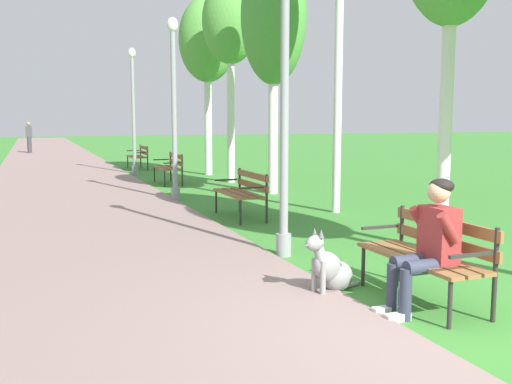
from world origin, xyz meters
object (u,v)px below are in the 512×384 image
park_bench_near (428,251)px  park_bench_far (170,165)px  dog_grey (331,269)px  lamp_post_near (285,86)px  birch_tree_sixth (207,41)px  lamp_post_mid (174,108)px  birch_tree_fifth (230,24)px  birch_tree_fourth (274,19)px  park_bench_mid (243,190)px  pedestrian_distant (29,138)px  lamp_post_far (133,110)px  person_seated_on_near_bench (429,241)px  park_bench_furthest (139,155)px

park_bench_near → park_bench_far: 11.20m
dog_grey → lamp_post_near: (0.21, 1.66, 1.95)m
dog_grey → birch_tree_sixth: birch_tree_sixth is taller
lamp_post_mid → birch_tree_fifth: size_ratio=0.70×
birch_tree_fourth → lamp_post_near: bearing=-111.7°
park_bench_mid → dog_grey: park_bench_mid is taller
park_bench_near → park_bench_mid: bearing=90.2°
dog_grey → park_bench_mid: bearing=81.1°
park_bench_near → park_bench_mid: (-0.02, 5.23, 0.00)m
park_bench_far → pedestrian_distant: pedestrian_distant is taller
lamp_post_far → pedestrian_distant: (-3.19, 13.54, -1.24)m
person_seated_on_near_bench → park_bench_near: bearing=52.2°
park_bench_near → lamp_post_near: (-0.54, 2.25, 1.69)m
park_bench_near → dog_grey: size_ratio=1.86×
park_bench_mid → park_bench_furthest: same height
park_bench_furthest → person_seated_on_near_bench: 16.53m
lamp_post_near → lamp_post_far: lamp_post_near is taller
park_bench_furthest → birch_tree_sixth: (1.73, -2.95, 3.71)m
lamp_post_mid → pedestrian_distant: bearing=98.6°
park_bench_mid → pedestrian_distant: pedestrian_distant is taller
park_bench_near → birch_tree_fifth: 11.68m
dog_grey → lamp_post_near: bearing=82.7°
park_bench_near → park_bench_far: same height
dog_grey → pedestrian_distant: size_ratio=0.49×
lamp_post_mid → person_seated_on_near_bench: bearing=-86.7°
lamp_post_mid → pedestrian_distant: size_ratio=2.38×
birch_tree_fifth → pedestrian_distant: birch_tree_fifth is taller
lamp_post_near → dog_grey: bearing=-97.3°
park_bench_far → birch_tree_fourth: birch_tree_fourth is taller
lamp_post_far → pedestrian_distant: lamp_post_far is taller
park_bench_furthest → lamp_post_near: lamp_post_near is taller
park_bench_far → birch_tree_fourth: 5.05m
park_bench_far → lamp_post_mid: bearing=-100.8°
park_bench_furthest → dog_grey: park_bench_furthest is taller
person_seated_on_near_bench → birch_tree_fourth: size_ratio=0.22×
birch_tree_fourth → birch_tree_sixth: (-0.09, 5.13, 0.11)m
park_bench_furthest → birch_tree_sixth: size_ratio=0.27×
lamp_post_mid → birch_tree_sixth: bearing=66.5°
lamp_post_near → birch_tree_sixth: 11.48m
park_bench_furthest → lamp_post_near: bearing=-92.2°
park_bench_mid → lamp_post_near: size_ratio=0.35×
birch_tree_fifth → park_bench_near: bearing=-98.8°
park_bench_far → lamp_post_near: lamp_post_near is taller
park_bench_far → person_seated_on_near_bench: person_seated_on_near_bench is taller
birch_tree_sixth → pedestrian_distant: 15.72m
park_bench_furthest → lamp_post_mid: bearing=-94.5°
dog_grey → birch_tree_fifth: (2.43, 10.30, 4.13)m
lamp_post_far → birch_tree_sixth: bearing=-20.0°
person_seated_on_near_bench → lamp_post_mid: size_ratio=0.32×
park_bench_near → park_bench_furthest: size_ratio=1.00×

